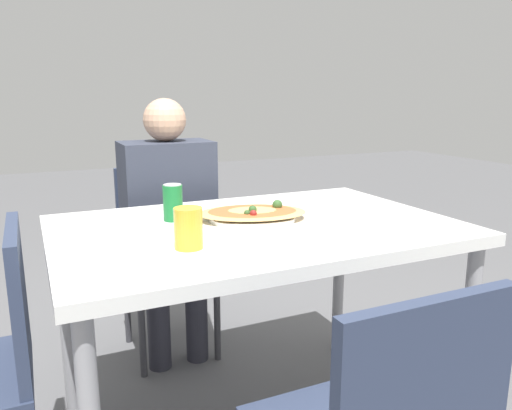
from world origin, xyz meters
TOP-DOWN VIEW (x-y plane):
  - dining_table at (0.00, 0.00)m, footprint 1.30×0.86m
  - chair_far_seated at (-0.13, 0.76)m, footprint 0.40×0.40m
  - person_seated at (-0.13, 0.65)m, footprint 0.39×0.26m
  - pizza_main at (0.01, 0.06)m, footprint 0.43×0.34m
  - soda_can at (-0.24, 0.16)m, footprint 0.07×0.07m
  - drink_glass at (-0.28, -0.16)m, footprint 0.08×0.08m

SIDE VIEW (x-z plane):
  - chair_far_seated at x=-0.13m, z-range 0.07..0.93m
  - person_seated at x=-0.13m, z-range 0.11..1.28m
  - dining_table at x=0.00m, z-range 0.31..1.08m
  - pizza_main at x=0.01m, z-range 0.76..0.82m
  - drink_glass at x=-0.28m, z-range 0.77..0.89m
  - soda_can at x=-0.24m, z-range 0.77..0.90m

